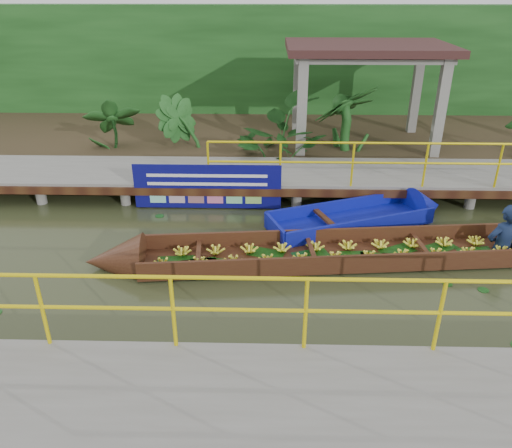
{
  "coord_description": "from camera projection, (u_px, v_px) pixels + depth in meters",
  "views": [
    {
      "loc": [
        0.33,
        -7.96,
        4.78
      ],
      "look_at": [
        0.11,
        0.5,
        0.6
      ],
      "focal_mm": 35.0,
      "sensor_mm": 36.0,
      "label": 1
    }
  ],
  "objects": [
    {
      "name": "ground",
      "position": [
        249.0,
        265.0,
        9.26
      ],
      "size": [
        80.0,
        80.0,
        0.0
      ],
      "primitive_type": "plane",
      "color": "#2A3118",
      "rests_on": "ground"
    },
    {
      "name": "land_strip",
      "position": [
        258.0,
        137.0,
        15.88
      ],
      "size": [
        30.0,
        8.0,
        0.45
      ],
      "primitive_type": "cube",
      "color": "#382D1C",
      "rests_on": "ground"
    },
    {
      "name": "far_dock",
      "position": [
        255.0,
        175.0,
        12.12
      ],
      "size": [
        16.0,
        2.06,
        1.66
      ],
      "color": "slate",
      "rests_on": "ground"
    },
    {
      "name": "near_dock",
      "position": [
        328.0,
        444.0,
        5.34
      ],
      "size": [
        18.0,
        2.4,
        1.73
      ],
      "color": "slate",
      "rests_on": "ground"
    },
    {
      "name": "pavilion",
      "position": [
        367.0,
        58.0,
        13.59
      ],
      "size": [
        4.4,
        3.0,
        3.0
      ],
      "color": "slate",
      "rests_on": "ground"
    },
    {
      "name": "foliage_backdrop",
      "position": [
        260.0,
        67.0,
        17.33
      ],
      "size": [
        30.0,
        0.8,
        4.0
      ],
      "primitive_type": "cube",
      "color": "#143C13",
      "rests_on": "ground"
    },
    {
      "name": "vendor_boat",
      "position": [
        387.0,
        246.0,
        9.36
      ],
      "size": [
        10.47,
        2.0,
        2.34
      ],
      "rotation": [
        0.0,
        0.0,
        0.1
      ],
      "color": "#3A1A10",
      "rests_on": "ground"
    },
    {
      "name": "moored_blue_boat",
      "position": [
        389.0,
        214.0,
        10.85
      ],
      "size": [
        4.11,
        2.42,
        0.96
      ],
      "rotation": [
        0.0,
        0.0,
        0.38
      ],
      "color": "#0D1492",
      "rests_on": "ground"
    },
    {
      "name": "blue_banner",
      "position": [
        207.0,
        186.0,
        11.25
      ],
      "size": [
        3.33,
        0.04,
        1.04
      ],
      "color": "#0C0C63",
      "rests_on": "ground"
    },
    {
      "name": "tropical_plants",
      "position": [
        340.0,
        123.0,
        13.38
      ],
      "size": [
        14.36,
        1.36,
        1.69
      ],
      "color": "#143C13",
      "rests_on": "ground"
    }
  ]
}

